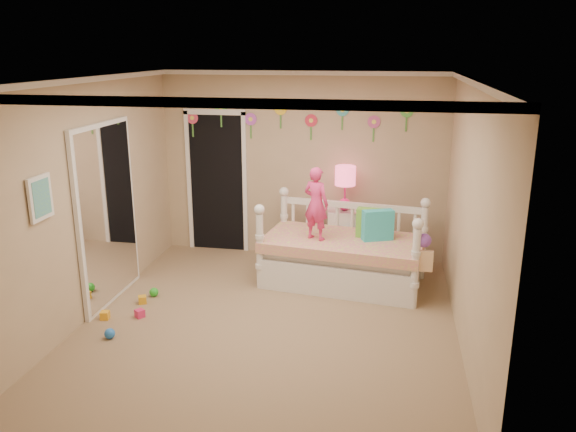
% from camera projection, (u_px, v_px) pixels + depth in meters
% --- Properties ---
extents(floor, '(4.00, 4.50, 0.01)m').
position_uv_depth(floor, '(269.00, 323.00, 6.27)').
color(floor, '#7F684C').
rests_on(floor, ground).
extents(ceiling, '(4.00, 4.50, 0.01)m').
position_uv_depth(ceiling, '(267.00, 79.00, 5.54)').
color(ceiling, white).
rests_on(ceiling, floor).
extents(back_wall, '(4.00, 0.01, 2.60)m').
position_uv_depth(back_wall, '(302.00, 166.00, 8.02)').
color(back_wall, tan).
rests_on(back_wall, floor).
extents(left_wall, '(0.01, 4.50, 2.60)m').
position_uv_depth(left_wall, '(89.00, 200.00, 6.24)').
color(left_wall, tan).
rests_on(left_wall, floor).
extents(right_wall, '(0.01, 4.50, 2.60)m').
position_uv_depth(right_wall, '(469.00, 218.00, 5.56)').
color(right_wall, tan).
rests_on(right_wall, floor).
extents(crown_molding, '(4.00, 4.50, 0.06)m').
position_uv_depth(crown_molding, '(267.00, 82.00, 5.54)').
color(crown_molding, white).
rests_on(crown_molding, ceiling).
extents(daybed, '(2.12, 1.33, 1.08)m').
position_uv_depth(daybed, '(343.00, 243.00, 7.19)').
color(daybed, white).
rests_on(daybed, floor).
extents(pillow_turquoise, '(0.40, 0.27, 0.38)m').
position_uv_depth(pillow_turquoise, '(378.00, 225.00, 7.05)').
color(pillow_turquoise, '#249EB5').
rests_on(pillow_turquoise, daybed).
extents(pillow_lime, '(0.40, 0.19, 0.37)m').
position_uv_depth(pillow_lime, '(372.00, 223.00, 7.15)').
color(pillow_lime, '#6FC33B').
rests_on(pillow_lime, daybed).
extents(child, '(0.39, 0.34, 0.91)m').
position_uv_depth(child, '(316.00, 204.00, 7.01)').
color(child, '#EF367C').
rests_on(child, daybed).
extents(nightstand, '(0.50, 0.41, 0.76)m').
position_uv_depth(nightstand, '(344.00, 237.00, 7.92)').
color(nightstand, white).
rests_on(nightstand, floor).
extents(table_lamp, '(0.28, 0.28, 0.61)m').
position_uv_depth(table_lamp, '(345.00, 181.00, 7.70)').
color(table_lamp, '#DE1D73').
rests_on(table_lamp, nightstand).
extents(closet_doorway, '(0.90, 0.04, 2.07)m').
position_uv_depth(closet_doorway, '(217.00, 181.00, 8.30)').
color(closet_doorway, black).
rests_on(closet_doorway, back_wall).
extents(flower_decals, '(3.40, 0.02, 0.50)m').
position_uv_depth(flower_decals, '(296.00, 120.00, 7.85)').
color(flower_decals, '#B2668C').
rests_on(flower_decals, back_wall).
extents(mirror_closet, '(0.07, 1.30, 2.10)m').
position_uv_depth(mirror_closet, '(108.00, 214.00, 6.59)').
color(mirror_closet, white).
rests_on(mirror_closet, left_wall).
extents(wall_picture, '(0.05, 0.34, 0.42)m').
position_uv_depth(wall_picture, '(40.00, 198.00, 5.32)').
color(wall_picture, white).
rests_on(wall_picture, left_wall).
extents(hanging_bag, '(0.20, 0.16, 0.36)m').
position_uv_depth(hanging_bag, '(423.00, 254.00, 6.46)').
color(hanging_bag, beige).
rests_on(hanging_bag, daybed).
extents(toy_scatter, '(1.06, 1.44, 0.11)m').
position_uv_depth(toy_scatter, '(127.00, 314.00, 6.34)').
color(toy_scatter, '#996666').
rests_on(toy_scatter, floor).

